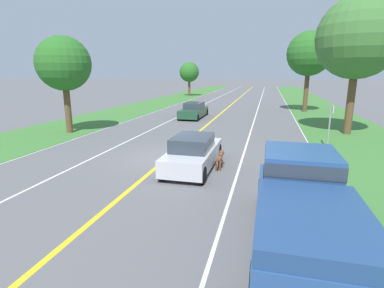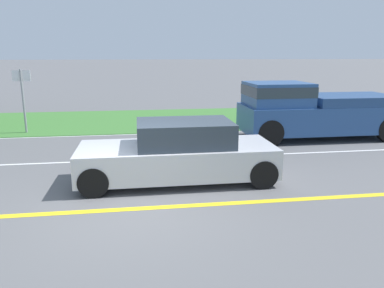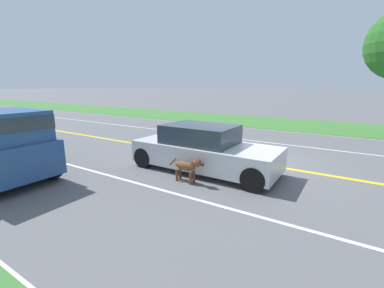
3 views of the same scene
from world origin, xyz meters
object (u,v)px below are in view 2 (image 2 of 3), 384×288
object	(u,v)px
street_sign	(23,93)
dog	(168,150)
ego_car	(179,153)
pickup_truck	(312,110)

from	to	relation	value
street_sign	dog	bearing A→B (deg)	-136.07
ego_car	street_sign	world-z (taller)	street_sign
dog	pickup_truck	size ratio (longest dim) A/B	0.22
street_sign	pickup_truck	bearing A→B (deg)	-102.95
dog	ego_car	bearing A→B (deg)	-167.79
street_sign	ego_car	bearing A→B (deg)	-140.81
dog	pickup_truck	world-z (taller)	pickup_truck
dog	pickup_truck	distance (m)	6.03
ego_car	street_sign	distance (m)	8.14
ego_car	dog	bearing A→B (deg)	8.42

